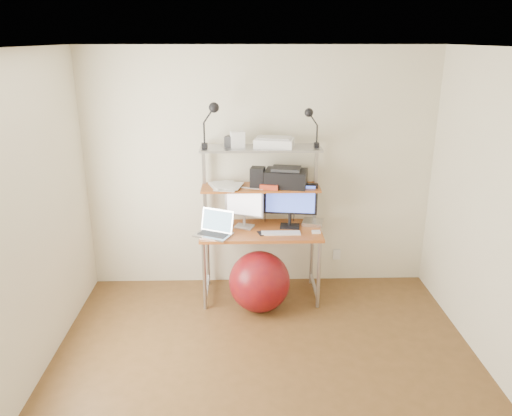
{
  "coord_description": "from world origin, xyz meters",
  "views": [
    {
      "loc": [
        -0.18,
        -3.21,
        2.57
      ],
      "look_at": [
        -0.06,
        1.15,
        1.07
      ],
      "focal_mm": 35.0,
      "sensor_mm": 36.0,
      "label": 1
    }
  ],
  "objects_px": {
    "monitor_silver": "(244,204)",
    "monitor_black": "(290,201)",
    "laptop": "(215,229)",
    "exercise_ball": "(259,281)",
    "printer": "(286,178)"
  },
  "relations": [
    {
      "from": "monitor_black",
      "to": "printer",
      "type": "distance_m",
      "value": 0.24
    },
    {
      "from": "printer",
      "to": "monitor_silver",
      "type": "bearing_deg",
      "value": -162.96
    },
    {
      "from": "monitor_black",
      "to": "exercise_ball",
      "type": "relative_size",
      "value": 0.9
    },
    {
      "from": "laptop",
      "to": "monitor_black",
      "type": "bearing_deg",
      "value": 40.07
    },
    {
      "from": "monitor_silver",
      "to": "exercise_ball",
      "type": "height_order",
      "value": "monitor_silver"
    },
    {
      "from": "monitor_silver",
      "to": "printer",
      "type": "height_order",
      "value": "printer"
    },
    {
      "from": "monitor_silver",
      "to": "monitor_black",
      "type": "height_order",
      "value": "monitor_black"
    },
    {
      "from": "monitor_black",
      "to": "laptop",
      "type": "bearing_deg",
      "value": -157.71
    },
    {
      "from": "printer",
      "to": "monitor_black",
      "type": "bearing_deg",
      "value": -33.78
    },
    {
      "from": "monitor_silver",
      "to": "laptop",
      "type": "xyz_separation_m",
      "value": [
        -0.28,
        -0.2,
        -0.19
      ]
    },
    {
      "from": "monitor_silver",
      "to": "printer",
      "type": "distance_m",
      "value": 0.5
    },
    {
      "from": "monitor_silver",
      "to": "laptop",
      "type": "relative_size",
      "value": 1.05
    },
    {
      "from": "monitor_silver",
      "to": "exercise_ball",
      "type": "bearing_deg",
      "value": -48.23
    },
    {
      "from": "monitor_silver",
      "to": "printer",
      "type": "xyz_separation_m",
      "value": [
        0.42,
        0.04,
        0.26
      ]
    },
    {
      "from": "monitor_black",
      "to": "exercise_ball",
      "type": "height_order",
      "value": "monitor_black"
    }
  ]
}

